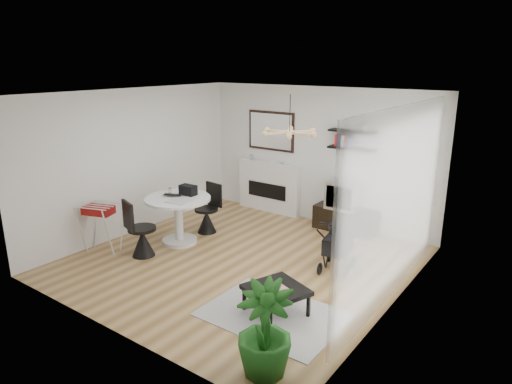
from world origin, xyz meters
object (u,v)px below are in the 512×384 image
Objects in this scene: dining_table at (178,213)px; stroller at (339,246)px; tv_console at (346,220)px; potted_plant at (265,330)px; drying_rack at (102,227)px; crt_tv at (345,195)px; coffee_table at (276,291)px; fireplace at (269,181)px.

stroller is at bearing 14.07° from dining_table.
tv_console is at bearing 46.53° from dining_table.
potted_plant is (0.50, -2.75, 0.13)m from stroller.
potted_plant reaches higher than stroller.
drying_rack is at bearing -127.21° from dining_table.
crt_tv is 3.36m from coffee_table.
dining_table is 2.89m from stroller.
dining_table is at bearing -133.47° from tv_console.
coffee_table is (0.61, -3.28, -0.39)m from crt_tv.
potted_plant is at bearing -56.20° from fireplace.
crt_tv is at bearing 47.10° from dining_table.
drying_rack is 3.53m from coffee_table.
stroller is 0.86× the size of potted_plant.
dining_table is 1.31m from drying_rack.
dining_table is at bearing -132.90° from crt_tv.
coffee_table is (3.53, 0.05, -0.12)m from drying_rack.
crt_tv reaches higher than dining_table.
crt_tv reaches higher than drying_rack.
tv_console is 1.72m from stroller.
fireplace is at bearing 125.54° from coffee_table.
stroller is at bearing -68.55° from tv_console.
coffee_table is (2.74, -0.99, -0.23)m from dining_table.
crt_tv is 0.71× the size of drying_rack.
crt_tv is 4.50m from potted_plant.
crt_tv is 0.58× the size of potted_plant.
fireplace is at bearing 175.54° from tv_console.
dining_table reaches higher than tv_console.
fireplace is 2.54× the size of drying_rack.
tv_console is 1.05× the size of dining_table.
fireplace is 3.65m from drying_rack.
tv_console is 4.47m from drying_rack.
potted_plant is (1.12, -4.34, 0.29)m from tv_console.
tv_console is 1.36× the size of coffee_table.
stroller is at bearing -34.71° from fireplace.
drying_rack is 0.95× the size of stroller.
potted_plant is (3.01, -4.49, -0.17)m from fireplace.
tv_console is at bearing -4.46° from fireplace.
potted_plant is (4.09, -1.01, 0.07)m from drying_rack.
fireplace reaches higher than tv_console.
tv_console is 1.43× the size of drying_rack.
fireplace is 1.77× the size of tv_console.
tv_console is at bearing 101.50° from stroller.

